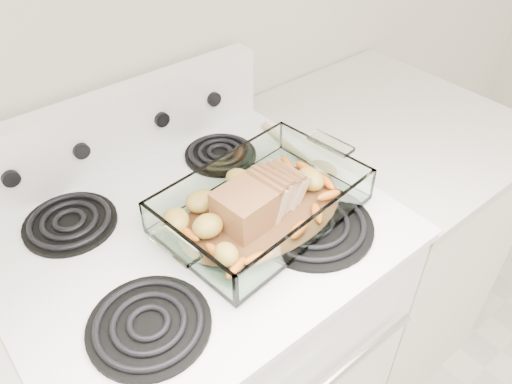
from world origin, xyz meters
TOP-DOWN VIEW (x-y plane):
  - electric_range at (0.00, 1.66)m, footprint 0.78×0.70m
  - counter_right at (0.67, 1.66)m, footprint 0.58×0.68m
  - baking_dish at (0.13, 1.58)m, footprint 0.41×0.27m
  - pork_roast at (0.11, 1.58)m, footprint 0.21×0.10m
  - roast_vegetables at (0.12, 1.62)m, footprint 0.37×0.20m
  - wooden_spoon at (0.34, 1.66)m, footprint 0.06×0.27m

SIDE VIEW (x-z plane):
  - counter_right at x=0.67m, z-range 0.00..0.93m
  - electric_range at x=0.00m, z-range -0.08..1.04m
  - wooden_spoon at x=0.34m, z-range 0.94..0.95m
  - baking_dish at x=0.13m, z-range 0.93..1.00m
  - roast_vegetables at x=0.12m, z-range 0.95..1.00m
  - pork_roast at x=0.11m, z-range 0.95..1.03m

